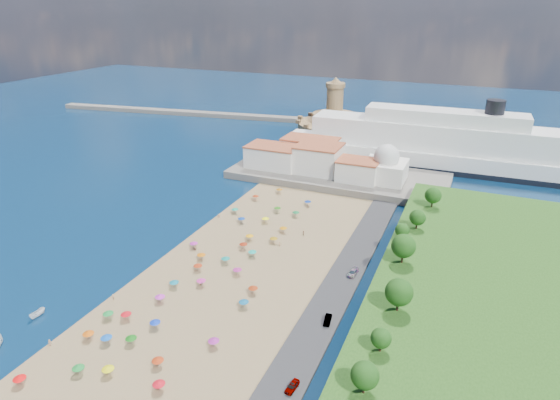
% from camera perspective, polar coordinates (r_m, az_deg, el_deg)
% --- Properties ---
extents(ground, '(700.00, 700.00, 0.00)m').
position_cam_1_polar(ground, '(141.51, -5.52, -6.37)').
color(ground, '#071938').
rests_on(ground, ground).
extents(terrace, '(90.00, 36.00, 3.00)m').
position_cam_1_polar(terrace, '(199.33, 7.05, 2.96)').
color(terrace, '#59544C').
rests_on(terrace, ground).
extents(jetty, '(18.00, 70.00, 2.40)m').
position_cam_1_polar(jetty, '(237.39, 4.37, 6.27)').
color(jetty, '#59544C').
rests_on(jetty, ground).
extents(breakwater, '(199.03, 34.77, 2.60)m').
position_cam_1_polar(breakwater, '(318.80, -9.99, 10.34)').
color(breakwater, '#59544C').
rests_on(breakwater, ground).
extents(waterfront_buildings, '(57.00, 29.00, 11.00)m').
position_cam_1_polar(waterfront_buildings, '(201.59, 3.62, 5.24)').
color(waterfront_buildings, silver).
rests_on(waterfront_buildings, terrace).
extents(domed_building, '(16.00, 16.00, 15.00)m').
position_cam_1_polar(domed_building, '(190.87, 12.75, 4.02)').
color(domed_building, silver).
rests_on(domed_building, terrace).
extents(fortress, '(40.00, 40.00, 32.40)m').
position_cam_1_polar(fortress, '(263.58, 6.57, 9.11)').
color(fortress, '#9D784E').
rests_on(fortress, ground).
extents(cruise_ship, '(146.08, 26.34, 31.78)m').
position_cam_1_polar(cruise_ship, '(222.12, 19.04, 6.11)').
color(cruise_ship, black).
rests_on(cruise_ship, ground).
extents(beach_parasols, '(31.51, 117.12, 2.20)m').
position_cam_1_polar(beach_parasols, '(130.14, -8.61, -8.28)').
color(beach_parasols, gray).
rests_on(beach_parasols, beach).
extents(beachgoers, '(33.47, 92.36, 1.88)m').
position_cam_1_polar(beachgoers, '(145.13, -5.57, -5.08)').
color(beachgoers, tan).
rests_on(beachgoers, beach).
extents(moored_boats, '(4.66, 14.25, 1.71)m').
position_cam_1_polar(moored_boats, '(125.40, -29.33, -13.39)').
color(moored_boats, white).
rests_on(moored_boats, ground).
extents(parked_cars, '(2.56, 49.00, 1.42)m').
position_cam_1_polar(parked_cars, '(114.84, 6.39, -13.31)').
color(parked_cars, gray).
rests_on(parked_cars, promenade).
extents(hillside_trees, '(12.70, 110.58, 8.11)m').
position_cam_1_polar(hillside_trees, '(118.23, 14.46, -7.70)').
color(hillside_trees, '#382314').
rests_on(hillside_trees, hillside).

